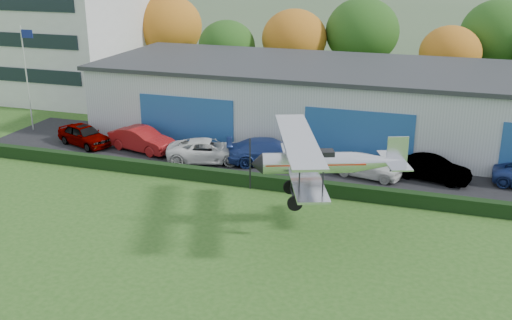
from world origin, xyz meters
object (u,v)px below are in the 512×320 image
(car_2, at_px, (208,151))
(car_3, at_px, (270,151))
(hangar, at_px, (372,103))
(car_4, at_px, (367,165))
(office_block, at_px, (43,36))
(biplane, at_px, (321,161))
(flagpole, at_px, (27,69))
(car_1, at_px, (142,139))
(car_5, at_px, (433,169))
(car_0, at_px, (84,135))

(car_2, distance_m, car_3, 4.07)
(hangar, distance_m, car_4, 8.43)
(office_block, height_order, biplane, office_block)
(flagpole, height_order, biplane, flagpole)
(car_1, xyz_separation_m, biplane, (14.25, -8.20, 2.75))
(flagpole, bearing_deg, car_5, -3.02)
(office_block, xyz_separation_m, car_3, (27.63, -14.70, -4.35))
(hangar, relative_size, car_4, 9.50)
(car_1, relative_size, car_3, 0.87)
(car_2, xyz_separation_m, car_4, (10.29, 0.42, -0.01))
(office_block, relative_size, car_2, 3.86)
(car_5, height_order, biplane, biplane)
(hangar, height_order, car_0, hangar)
(flagpole, xyz_separation_m, car_4, (25.83, -2.18, -4.01))
(office_block, distance_m, car_2, 28.68)
(flagpole, relative_size, car_3, 1.42)
(car_4, bearing_deg, office_block, 77.46)
(office_block, height_order, car_3, office_block)
(car_1, bearing_deg, car_0, 106.33)
(flagpole, distance_m, biplane, 26.66)
(office_block, height_order, car_5, office_block)
(flagpole, height_order, car_5, flagpole)
(car_1, bearing_deg, car_4, -76.41)
(office_block, bearing_deg, flagpole, -58.03)
(hangar, distance_m, flagpole, 25.68)
(car_0, distance_m, car_3, 13.64)
(car_4, bearing_deg, flagpole, 96.73)
(car_1, relative_size, car_4, 1.15)
(car_1, bearing_deg, office_block, 65.52)
(office_block, bearing_deg, car_3, -28.02)
(biplane, bearing_deg, car_4, 60.54)
(flagpole, height_order, car_4, flagpole)
(car_2, bearing_deg, hangar, -63.92)
(office_block, distance_m, biplane, 40.13)
(car_0, xyz_separation_m, car_5, (23.80, 0.53, -0.04))
(car_2, height_order, car_4, car_2)
(car_0, xyz_separation_m, car_4, (19.95, -0.09, -0.03))
(car_1, bearing_deg, car_5, -74.39)
(car_3, bearing_deg, biplane, -169.36)
(hangar, relative_size, car_1, 8.27)
(car_0, relative_size, car_3, 0.79)
(car_2, distance_m, biplane, 12.14)
(car_1, height_order, car_4, car_1)
(car_3, height_order, car_5, car_3)
(car_5, bearing_deg, flagpole, 100.59)
(car_1, bearing_deg, flagpole, 93.85)
(biplane, bearing_deg, office_block, 123.89)
(car_2, bearing_deg, car_1, 66.30)
(car_3, bearing_deg, car_5, -109.74)
(flagpole, distance_m, car_1, 11.25)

